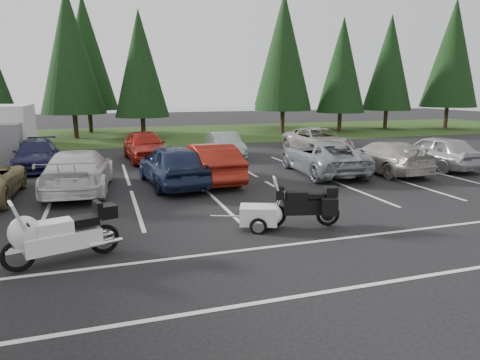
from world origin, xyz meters
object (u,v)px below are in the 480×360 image
(car_near_6, at_px, (322,157))
(car_far_4, at_px, (318,140))
(car_near_3, at_px, (79,171))
(car_far_2, at_px, (145,146))
(car_near_4, at_px, (172,165))
(car_far_1, at_px, (37,155))
(car_near_5, at_px, (209,162))
(car_near_8, at_px, (435,152))
(box_truck, at_px, (4,134))
(touring_motorcycle, at_px, (62,229))
(adventure_motorcycle, at_px, (302,201))
(car_near_7, at_px, (384,157))
(car_far_3, at_px, (225,145))
(cargo_trailer, at_px, (258,218))

(car_near_6, relative_size, car_far_4, 1.02)
(car_near_3, distance_m, car_far_2, 7.07)
(car_near_4, xyz_separation_m, car_far_1, (-5.57, 5.60, -0.15))
(car_near_5, distance_m, car_near_8, 11.14)
(car_near_5, bearing_deg, box_truck, -44.51)
(touring_motorcycle, bearing_deg, adventure_motorcycle, -10.60)
(car_far_1, distance_m, touring_motorcycle, 12.70)
(car_near_7, distance_m, touring_motorcycle, 14.79)
(car_near_8, bearing_deg, car_near_3, -5.61)
(car_near_4, xyz_separation_m, car_far_2, (-0.41, 6.47, -0.02))
(car_near_5, height_order, car_near_6, car_near_5)
(car_near_8, height_order, car_far_2, car_far_2)
(car_near_3, distance_m, car_far_3, 9.73)
(car_near_7, relative_size, car_far_3, 1.21)
(car_near_3, bearing_deg, car_far_3, -134.21)
(car_far_3, relative_size, adventure_motorcycle, 1.74)
(car_near_7, relative_size, adventure_motorcycle, 2.10)
(car_far_2, bearing_deg, box_truck, 159.52)
(car_far_2, bearing_deg, cargo_trailer, -86.41)
(car_near_5, height_order, car_far_1, car_near_5)
(car_far_1, bearing_deg, car_far_4, -0.12)
(car_near_4, bearing_deg, car_near_6, 178.16)
(car_far_1, xyz_separation_m, cargo_trailer, (6.91, -11.73, -0.35))
(car_near_7, distance_m, car_far_2, 12.07)
(box_truck, bearing_deg, car_near_7, -26.98)
(car_far_4, xyz_separation_m, cargo_trailer, (-8.40, -12.45, -0.40))
(car_near_3, distance_m, car_near_6, 10.30)
(car_near_7, xyz_separation_m, car_far_4, (0.07, 6.51, 0.01))
(car_near_4, relative_size, car_far_3, 1.18)
(box_truck, bearing_deg, car_near_3, -64.62)
(car_far_1, distance_m, car_far_2, 5.24)
(adventure_motorcycle, bearing_deg, car_near_5, 112.26)
(car_near_6, height_order, car_far_4, car_near_6)
(box_truck, bearing_deg, touring_motorcycle, -75.69)
(box_truck, bearing_deg, adventure_motorcycle, -55.93)
(car_near_5, xyz_separation_m, car_near_6, (5.28, 0.12, -0.04))
(car_near_5, bearing_deg, car_near_4, 9.19)
(car_far_4, bearing_deg, car_near_7, -92.77)
(box_truck, height_order, car_near_3, box_truck)
(car_far_3, distance_m, touring_motorcycle, 15.27)
(car_far_1, height_order, cargo_trailer, car_far_1)
(car_far_4, height_order, touring_motorcycle, touring_motorcycle)
(car_far_3, bearing_deg, box_truck, 171.27)
(box_truck, height_order, adventure_motorcycle, box_truck)
(car_near_7, bearing_deg, car_near_4, -3.99)
(car_near_7, distance_m, adventure_motorcycle, 9.35)
(touring_motorcycle, bearing_deg, car_near_4, 46.26)
(adventure_motorcycle, bearing_deg, car_near_8, 45.43)
(car_near_6, xyz_separation_m, car_near_8, (5.86, -0.42, 0.05))
(car_near_7, height_order, adventure_motorcycle, car_near_7)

